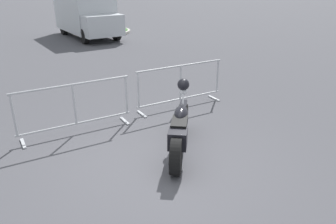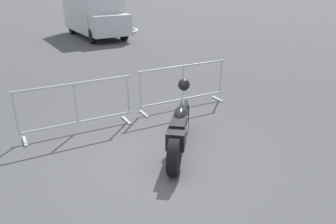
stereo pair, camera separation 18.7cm
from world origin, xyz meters
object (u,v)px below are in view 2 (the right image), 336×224
(crowd_barrier_near, at_px, (76,107))
(delivery_van, at_px, (94,13))
(motorcycle, at_px, (180,129))
(crowd_barrier_far, at_px, (183,85))

(crowd_barrier_near, distance_m, delivery_van, 12.05)
(motorcycle, relative_size, crowd_barrier_near, 0.73)
(crowd_barrier_far, height_order, delivery_van, delivery_van)
(crowd_barrier_far, bearing_deg, delivery_van, 80.59)
(crowd_barrier_near, bearing_deg, motorcycle, -54.11)
(crowd_barrier_near, bearing_deg, delivery_van, 67.95)
(delivery_van, bearing_deg, motorcycle, -13.41)
(crowd_barrier_near, height_order, delivery_van, delivery_van)
(motorcycle, height_order, crowd_barrier_near, motorcycle)
(crowd_barrier_far, distance_m, delivery_van, 11.32)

